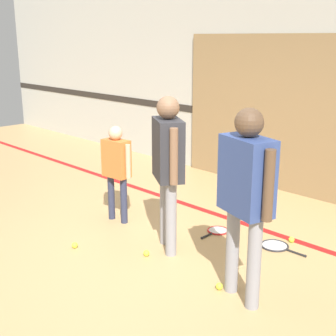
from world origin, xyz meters
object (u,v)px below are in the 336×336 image
(racket_second_spare, at_px, (217,231))
(tennis_ball_by_spare_racket, at_px, (291,240))
(tennis_ball_near_instructor, at_px, (146,253))
(person_student_left, at_px, (116,163))
(racket_spare_on_floor, at_px, (276,246))
(tennis_ball_stray_right, at_px, (219,286))
(person_instructor, at_px, (168,157))
(tennis_ball_stray_left, at_px, (75,245))
(person_student_right, at_px, (246,186))

(racket_second_spare, xyz_separation_m, tennis_ball_by_spare_racket, (0.78, 0.36, 0.02))
(racket_second_spare, height_order, tennis_ball_near_instructor, tennis_ball_near_instructor)
(person_student_left, height_order, racket_second_spare, person_student_left)
(person_student_left, relative_size, tennis_ball_by_spare_racket, 18.29)
(person_student_left, distance_m, racket_spare_on_floor, 2.11)
(person_student_left, relative_size, tennis_ball_stray_right, 18.29)
(tennis_ball_near_instructor, bearing_deg, tennis_ball_stray_right, 0.83)
(person_student_left, relative_size, tennis_ball_near_instructor, 18.29)
(tennis_ball_near_instructor, bearing_deg, racket_second_spare, 83.45)
(tennis_ball_near_instructor, bearing_deg, tennis_ball_by_spare_racket, 56.98)
(racket_second_spare, distance_m, tennis_ball_by_spare_racket, 0.86)
(tennis_ball_stray_right, bearing_deg, tennis_ball_by_spare_racket, 93.04)
(person_student_left, bearing_deg, person_instructor, -12.81)
(person_instructor, xyz_separation_m, tennis_ball_near_instructor, (-0.03, -0.29, -0.99))
(person_instructor, xyz_separation_m, person_student_left, (-1.02, 0.13, -0.28))
(tennis_ball_by_spare_racket, bearing_deg, tennis_ball_stray_right, -86.96)
(racket_spare_on_floor, relative_size, tennis_ball_stray_left, 8.27)
(person_instructor, bearing_deg, tennis_ball_stray_right, 16.55)
(person_student_left, bearing_deg, tennis_ball_stray_right, -17.42)
(racket_second_spare, relative_size, tennis_ball_stray_left, 6.88)
(person_student_right, relative_size, tennis_ball_stray_right, 25.62)
(person_student_left, xyz_separation_m, racket_second_spare, (1.10, 0.61, -0.74))
(person_instructor, relative_size, racket_spare_on_floor, 3.04)
(racket_spare_on_floor, distance_m, tennis_ball_stray_left, 2.21)
(tennis_ball_stray_right, bearing_deg, racket_spare_on_floor, 96.51)
(person_student_right, relative_size, racket_second_spare, 3.72)
(person_student_right, bearing_deg, person_student_left, 7.42)
(tennis_ball_stray_left, xyz_separation_m, tennis_ball_stray_right, (1.67, 0.44, 0.00))
(tennis_ball_by_spare_racket, bearing_deg, racket_second_spare, -155.46)
(person_student_right, height_order, tennis_ball_stray_right, person_student_right)
(person_instructor, bearing_deg, person_student_left, -154.05)
(tennis_ball_stray_right, bearing_deg, person_instructor, 163.54)
(person_instructor, height_order, tennis_ball_near_instructor, person_instructor)
(tennis_ball_by_spare_racket, height_order, tennis_ball_stray_left, same)
(person_instructor, bearing_deg, tennis_ball_near_instructor, -62.71)
(person_student_left, distance_m, tennis_ball_stray_left, 1.14)
(person_instructor, relative_size, tennis_ball_near_instructor, 25.15)
(tennis_ball_stray_right, bearing_deg, person_student_right, 5.12)
(racket_second_spare, bearing_deg, person_instructor, -8.73)
(tennis_ball_near_instructor, distance_m, tennis_ball_stray_left, 0.82)
(tennis_ball_near_instructor, xyz_separation_m, tennis_ball_stray_left, (-0.70, -0.42, 0.00))
(person_student_right, height_order, tennis_ball_by_spare_racket, person_student_right)
(tennis_ball_by_spare_racket, bearing_deg, tennis_ball_near_instructor, -123.02)
(person_instructor, xyz_separation_m, tennis_ball_stray_left, (-0.73, -0.72, -0.99))
(person_instructor, height_order, person_student_right, person_student_right)
(tennis_ball_by_spare_racket, height_order, tennis_ball_stray_right, same)
(person_student_left, bearing_deg, tennis_ball_stray_left, -76.81)
(tennis_ball_stray_left, bearing_deg, tennis_ball_near_instructor, 31.32)
(tennis_ball_near_instructor, xyz_separation_m, tennis_ball_by_spare_racket, (0.90, 1.38, 0.00))
(person_instructor, height_order, person_student_left, person_instructor)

